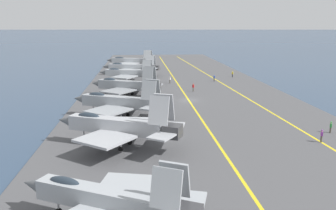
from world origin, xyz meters
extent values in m
plane|color=#2D425B|center=(0.00, 0.00, 0.00)|extent=(2000.00, 2000.00, 0.00)
cube|color=#4C4C4F|center=(0.00, 0.00, 0.20)|extent=(216.95, 44.77, 0.40)
cube|color=yellow|center=(0.00, -12.31, 0.40)|extent=(195.10, 8.49, 0.01)
cube|color=yellow|center=(0.00, 0.00, 0.40)|extent=(195.25, 0.36, 0.01)
cube|color=#9EA3A8|center=(-44.52, 12.74, 2.66)|extent=(6.37, 10.65, 1.53)
cone|color=#5B5E60|center=(-41.61, 18.53, 2.66)|extent=(2.25, 2.54, 1.46)
ellipsoid|color=#232D38|center=(-43.00, 15.77, 3.39)|extent=(1.97, 2.80, 0.84)
cube|color=#9EA3A8|center=(-41.82, 10.96, 2.16)|extent=(5.83, 5.78, 0.28)
cube|color=#9EA3A8|center=(-47.67, 8.26, 4.80)|extent=(1.71, 2.27, 2.71)
cube|color=#9EA3A8|center=(-46.23, 7.53, 4.80)|extent=(1.71, 2.27, 2.71)
cube|color=#9EA3A8|center=(-45.35, 6.25, 2.66)|extent=(3.29, 2.82, 0.20)
cylinder|color=#B2B2B7|center=(-42.66, 16.45, 1.15)|extent=(0.16, 0.16, 1.50)
cube|color=#A8AAAF|center=(-26.74, 12.83, 3.17)|extent=(6.59, 11.99, 1.78)
cone|color=#5B5E60|center=(-23.86, 19.37, 3.17)|extent=(2.49, 2.81, 1.69)
cube|color=#38383A|center=(-29.69, 6.12, 3.17)|extent=(2.68, 2.65, 1.51)
ellipsoid|color=#232D38|center=(-25.23, 16.25, 4.01)|extent=(2.10, 3.14, 0.98)
cube|color=#A8AAAF|center=(-30.11, 13.85, 2.59)|extent=(7.38, 7.40, 0.28)
cube|color=#A8AAAF|center=(-23.71, 11.04, 2.59)|extent=(6.04, 6.13, 0.28)
cube|color=#A8AAAF|center=(-30.01, 7.72, 5.74)|extent=(1.86, 2.54, 3.31)
cube|color=#A8AAAF|center=(-28.30, 6.97, 5.74)|extent=(1.86, 2.54, 3.31)
cube|color=#A8AAAF|center=(-31.59, 7.50, 3.17)|extent=(3.62, 3.49, 0.20)
cube|color=#A8AAAF|center=(-27.39, 5.66, 3.17)|extent=(3.27, 2.93, 0.20)
cylinder|color=#B2B2B7|center=(-24.90, 17.01, 1.34)|extent=(0.16, 0.16, 1.88)
cylinder|color=black|center=(-24.90, 17.01, 0.70)|extent=(0.44, 0.64, 0.60)
cylinder|color=#B2B2B7|center=(-28.38, 12.18, 1.34)|extent=(0.16, 0.16, 1.88)
cylinder|color=black|center=(-28.38, 12.18, 0.70)|extent=(0.44, 0.64, 0.60)
cylinder|color=#B2B2B7|center=(-26.10, 11.18, 1.34)|extent=(0.16, 0.16, 1.88)
cylinder|color=black|center=(-26.10, 11.18, 0.70)|extent=(0.44, 0.64, 0.60)
cube|color=#93999E|center=(-12.56, 13.42, 3.07)|extent=(6.56, 11.76, 1.77)
cone|color=#5B5E60|center=(-9.69, 19.84, 3.07)|extent=(2.47, 2.78, 1.68)
cube|color=#38383A|center=(-15.51, 6.86, 3.07)|extent=(2.66, 2.62, 1.51)
ellipsoid|color=#232D38|center=(-11.06, 16.78, 3.91)|extent=(2.09, 3.08, 0.97)
cube|color=#93999E|center=(-16.11, 14.56, 2.49)|extent=(7.66, 7.59, 0.28)
cube|color=#93999E|center=(-9.36, 11.54, 2.49)|extent=(6.46, 6.14, 0.28)
cube|color=#93999E|center=(-15.82, 8.43, 5.46)|extent=(1.78, 2.46, 2.96)
cube|color=#93999E|center=(-14.12, 7.67, 5.46)|extent=(1.78, 2.46, 2.96)
cube|color=#93999E|center=(-17.39, 8.24, 3.07)|extent=(3.60, 3.47, 0.20)
cube|color=#93999E|center=(-13.22, 6.37, 3.07)|extent=(3.27, 2.90, 0.20)
cylinder|color=#B2B2B7|center=(-10.72, 17.52, 1.29)|extent=(0.16, 0.16, 1.78)
cylinder|color=black|center=(-10.72, 17.52, 0.70)|extent=(0.45, 0.64, 0.60)
cylinder|color=#B2B2B7|center=(-14.20, 12.81, 1.29)|extent=(0.16, 0.16, 1.78)
cylinder|color=black|center=(-14.20, 12.81, 0.70)|extent=(0.45, 0.64, 0.60)
cylinder|color=#B2B2B7|center=(-11.93, 11.80, 1.29)|extent=(0.16, 0.16, 1.78)
cylinder|color=black|center=(-11.93, 11.80, 0.70)|extent=(0.45, 0.64, 0.60)
cube|color=gray|center=(5.61, 12.91, 2.73)|extent=(6.31, 11.42, 1.84)
cone|color=#5B5E60|center=(8.29, 19.12, 2.73)|extent=(2.48, 2.71, 1.75)
cube|color=#38383A|center=(2.86, 6.56, 2.73)|extent=(2.69, 2.57, 1.56)
ellipsoid|color=#232D38|center=(7.01, 16.16, 3.60)|extent=(2.05, 3.00, 1.01)
cube|color=gray|center=(2.01, 14.04, 2.13)|extent=(7.56, 7.44, 0.28)
cube|color=gray|center=(8.90, 11.06, 2.13)|extent=(6.41, 5.89, 0.28)
cube|color=gray|center=(2.48, 8.10, 5.27)|extent=(1.77, 2.41, 3.19)
cube|color=gray|center=(4.25, 7.33, 5.27)|extent=(1.77, 2.41, 3.19)
cube|color=gray|center=(0.92, 7.91, 2.73)|extent=(3.55, 3.38, 0.20)
cube|color=gray|center=(5.18, 6.07, 2.73)|extent=(3.23, 2.79, 0.20)
cylinder|color=#B2B2B7|center=(7.33, 16.89, 1.10)|extent=(0.16, 0.16, 1.41)
cylinder|color=black|center=(7.33, 16.89, 0.70)|extent=(0.44, 0.64, 0.60)
cylinder|color=#B2B2B7|center=(3.96, 12.34, 1.10)|extent=(0.16, 0.16, 1.41)
cylinder|color=black|center=(3.96, 12.34, 0.70)|extent=(0.44, 0.64, 0.60)
cylinder|color=#B2B2B7|center=(6.32, 11.32, 1.10)|extent=(0.16, 0.16, 1.41)
cylinder|color=black|center=(6.32, 11.32, 0.70)|extent=(0.44, 0.64, 0.60)
cube|color=#93999E|center=(22.18, 12.92, 3.08)|extent=(4.43, 11.14, 1.58)
cone|color=#5B5E60|center=(23.87, 19.15, 3.08)|extent=(2.00, 2.42, 1.50)
cube|color=#38383A|center=(20.45, 6.54, 3.08)|extent=(2.23, 2.21, 1.34)
ellipsoid|color=#232D38|center=(23.06, 16.18, 3.83)|extent=(1.55, 2.84, 0.87)
cube|color=#93999E|center=(18.56, 13.51, 2.57)|extent=(7.33, 6.98, 0.28)
cube|color=#93999E|center=(25.60, 11.60, 2.57)|extent=(5.80, 4.92, 0.28)
cube|color=#93999E|center=(19.97, 7.92, 5.20)|extent=(1.36, 2.25, 2.63)
cube|color=#93999E|center=(21.57, 7.48, 5.20)|extent=(1.36, 2.25, 2.63)
cube|color=#93999E|center=(18.46, 7.55, 3.08)|extent=(3.43, 3.09, 0.20)
cube|color=#93999E|center=(22.69, 6.40, 3.08)|extent=(2.98, 2.35, 0.20)
cylinder|color=#B2B2B7|center=(23.26, 16.91, 1.34)|extent=(0.16, 0.16, 1.89)
cylinder|color=black|center=(23.26, 16.91, 0.70)|extent=(0.37, 0.64, 0.60)
cylinder|color=#B2B2B7|center=(20.82, 12.12, 1.34)|extent=(0.16, 0.16, 1.89)
cylinder|color=black|center=(20.82, 12.12, 0.70)|extent=(0.37, 0.64, 0.60)
cylinder|color=#B2B2B7|center=(22.95, 11.54, 1.34)|extent=(0.16, 0.16, 1.89)
cylinder|color=black|center=(22.95, 11.54, 0.70)|extent=(0.37, 0.64, 0.60)
cube|color=#9EA3A8|center=(36.64, 12.38, 2.87)|extent=(4.89, 12.87, 1.60)
cone|color=#5B5E60|center=(38.59, 19.61, 2.87)|extent=(2.10, 2.75, 1.52)
cube|color=#38383A|center=(34.66, 4.97, 2.87)|extent=(2.32, 2.50, 1.36)
ellipsoid|color=#232D38|center=(37.66, 16.16, 3.63)|extent=(1.66, 3.26, 0.88)
cube|color=#9EA3A8|center=(33.42, 12.79, 2.35)|extent=(6.93, 7.22, 0.28)
cube|color=#9EA3A8|center=(39.64, 11.12, 2.35)|extent=(4.93, 5.66, 0.28)
cube|color=#9EA3A8|center=(34.21, 6.54, 5.05)|extent=(1.47, 2.58, 2.73)
cube|color=#9EA3A8|center=(35.83, 6.10, 5.05)|extent=(1.47, 2.58, 2.73)
cube|color=#9EA3A8|center=(32.67, 6.05, 2.87)|extent=(3.57, 3.39, 0.20)
cube|color=#9EA3A8|center=(36.92, 4.91, 2.87)|extent=(3.00, 2.68, 0.20)
cylinder|color=#B2B2B7|center=(37.89, 17.00, 1.23)|extent=(0.16, 0.16, 1.67)
cylinder|color=black|center=(37.89, 17.00, 0.70)|extent=(0.37, 0.64, 0.60)
cylinder|color=#B2B2B7|center=(35.22, 11.41, 1.23)|extent=(0.16, 0.16, 1.67)
cylinder|color=black|center=(35.22, 11.41, 0.70)|extent=(0.37, 0.64, 0.60)
cylinder|color=#B2B2B7|center=(37.39, 10.82, 1.23)|extent=(0.16, 0.16, 1.67)
cylinder|color=black|center=(37.39, 10.82, 0.70)|extent=(0.37, 0.64, 0.60)
cube|color=#9EA3A8|center=(53.18, 12.68, 3.09)|extent=(5.36, 12.85, 1.69)
cone|color=#5B5E60|center=(55.35, 19.86, 3.09)|extent=(2.24, 2.80, 1.60)
cube|color=#38383A|center=(50.95, 5.33, 3.09)|extent=(2.47, 2.57, 1.44)
ellipsoid|color=#232D38|center=(54.32, 16.44, 3.89)|extent=(1.80, 3.28, 0.93)
cube|color=#9EA3A8|center=(49.68, 13.28, 2.54)|extent=(7.46, 7.54, 0.28)
cube|color=#9EA3A8|center=(56.42, 11.24, 2.54)|extent=(5.63, 5.85, 0.28)
cube|color=#9EA3A8|center=(50.51, 6.92, 5.32)|extent=(1.53, 2.59, 2.73)
cube|color=#9EA3A8|center=(52.20, 6.41, 5.32)|extent=(1.53, 2.59, 2.73)
cube|color=#9EA3A8|center=(48.95, 6.48, 3.09)|extent=(3.60, 3.45, 0.20)
cube|color=#9EA3A8|center=(53.25, 5.18, 3.09)|extent=(3.07, 2.76, 0.20)
cylinder|color=#B2B2B7|center=(54.57, 17.27, 1.32)|extent=(0.16, 0.16, 1.85)
cylinder|color=black|center=(54.57, 17.27, 0.70)|extent=(0.38, 0.64, 0.60)
cylinder|color=#B2B2B7|center=(51.67, 11.77, 1.32)|extent=(0.16, 0.16, 1.85)
cylinder|color=black|center=(51.67, 11.77, 0.70)|extent=(0.38, 0.64, 0.60)
cylinder|color=#B2B2B7|center=(53.93, 11.08, 1.32)|extent=(0.16, 0.16, 1.85)
cylinder|color=black|center=(53.93, 11.08, 0.70)|extent=(0.38, 0.64, 0.60)
cylinder|color=#383328|center=(23.23, -10.11, 0.82)|extent=(0.24, 0.24, 0.83)
cube|color=#284CB2|center=(23.23, -10.11, 1.51)|extent=(0.45, 0.46, 0.54)
sphere|color=beige|center=(23.23, -10.11, 1.91)|extent=(0.22, 0.22, 0.22)
sphere|color=#284CB2|center=(23.23, -10.11, 1.97)|extent=(0.24, 0.24, 0.24)
cylinder|color=#4C473D|center=(-27.19, -13.39, 0.84)|extent=(0.24, 0.24, 0.88)
cube|color=purple|center=(-27.19, -13.39, 1.54)|extent=(0.45, 0.39, 0.52)
sphere|color=beige|center=(-27.19, -13.39, 1.93)|extent=(0.22, 0.22, 0.22)
sphere|color=purple|center=(-27.19, -13.39, 1.99)|extent=(0.24, 0.24, 0.24)
cylinder|color=#4C473D|center=(21.06, 1.91, 0.84)|extent=(0.24, 0.24, 0.88)
cube|color=white|center=(21.06, 1.91, 1.55)|extent=(0.46, 0.43, 0.54)
sphere|color=tan|center=(21.06, 1.91, 1.95)|extent=(0.22, 0.22, 0.22)
sphere|color=white|center=(21.06, 1.91, 2.01)|extent=(0.24, 0.24, 0.24)
cylinder|color=#4C473D|center=(-23.33, -16.75, 0.80)|extent=(0.24, 0.24, 0.81)
cube|color=green|center=(-23.33, -16.75, 1.47)|extent=(0.46, 0.43, 0.53)
sphere|color=tan|center=(-23.33, -16.75, 1.87)|extent=(0.22, 0.22, 0.22)
sphere|color=green|center=(-23.33, -16.75, 1.93)|extent=(0.24, 0.24, 0.24)
cylinder|color=#4C473D|center=(9.28, -2.34, 0.85)|extent=(0.24, 0.24, 0.90)
cube|color=red|center=(9.28, -2.34, 1.60)|extent=(0.46, 0.45, 0.60)
sphere|color=#9E7051|center=(9.28, -2.34, 2.03)|extent=(0.22, 0.22, 0.22)
sphere|color=red|center=(9.28, -2.34, 2.09)|extent=(0.24, 0.24, 0.24)
cylinder|color=#232328|center=(30.28, -16.91, 0.85)|extent=(0.24, 0.24, 0.89)
cube|color=yellow|center=(30.28, -16.91, 1.56)|extent=(0.43, 0.46, 0.54)
sphere|color=tan|center=(30.28, -16.91, 1.96)|extent=(0.22, 0.22, 0.22)
sphere|color=yellow|center=(30.28, -16.91, 2.02)|extent=(0.24, 0.24, 0.24)
camera|label=1|loc=(-68.96, 9.91, 15.29)|focal=38.00mm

